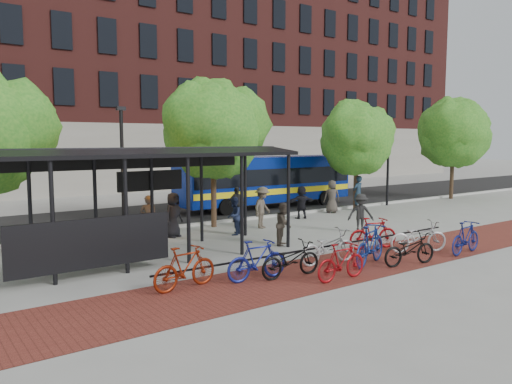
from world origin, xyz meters
TOP-DOWN VIEW (x-y plane):
  - ground at (0.00, 0.00)m, footprint 160.00×160.00m
  - asphalt_street at (0.00, 8.00)m, footprint 160.00×8.00m
  - curb at (0.00, 4.00)m, footprint 160.00×0.25m
  - brick_strip at (-2.00, -5.00)m, footprint 24.00×3.00m
  - bike_rack_rail at (-3.30, -4.10)m, footprint 12.00×0.05m
  - building_brick at (10.00, 26.00)m, footprint 55.00×14.00m
  - bus_shelter at (-8.13, -0.48)m, footprint 10.60×3.07m
  - tree_b at (-2.90, 3.35)m, footprint 5.15×4.20m
  - tree_c at (6.09, 3.35)m, footprint 4.66×3.80m
  - tree_d at (15.10, 3.35)m, footprint 5.39×4.40m
  - lamp_post_left at (-7.00, 3.60)m, footprint 0.35×0.20m
  - lamp_post_right at (9.00, 3.60)m, footprint 0.35×0.20m
  - bus at (2.65, 6.94)m, footprint 10.69×2.61m
  - bike_1 at (-8.39, -4.23)m, footprint 1.94×0.76m
  - bike_3 at (-6.40, -4.65)m, footprint 1.90×0.64m
  - bike_4 at (-5.47, -4.95)m, footprint 1.96×0.80m
  - bike_5 at (-4.54, -6.00)m, footprint 1.75×0.51m
  - bike_6 at (-3.56, -4.46)m, footprint 2.12×0.92m
  - bike_7 at (-2.62, -5.33)m, footprint 2.18×1.27m
  - bike_8 at (-1.67, -6.06)m, footprint 2.00×1.01m
  - bike_9 at (-0.77, -3.85)m, footprint 1.95×1.06m
  - bike_10 at (0.07, -5.10)m, footprint 2.18×1.50m
  - bike_11 at (1.14, -6.20)m, footprint 1.91×0.71m
  - pedestrian_0 at (-5.51, 2.21)m, footprint 1.02×0.87m
  - pedestrian_1 at (-6.69, 1.89)m, footprint 0.78×0.71m
  - pedestrian_2 at (-3.32, 1.19)m, footprint 0.95×0.94m
  - pedestrian_3 at (-1.46, 1.79)m, footprint 1.35×1.12m
  - pedestrian_4 at (-1.47, 3.79)m, footprint 0.99×0.46m
  - pedestrian_5 at (1.67, 2.81)m, footprint 1.55×0.82m
  - pedestrian_6 at (4.21, 3.29)m, footprint 1.00×0.89m
  - pedestrian_7 at (6.06, 3.18)m, footprint 0.73×0.52m
  - pedestrian_8 at (-2.92, -1.50)m, footprint 0.97×0.93m
  - pedestrian_9 at (1.15, -1.50)m, footprint 1.20×1.13m

SIDE VIEW (x-z plane):
  - ground at x=0.00m, z-range 0.00..0.00m
  - bike_rack_rail at x=-3.30m, z-range -0.47..0.47m
  - brick_strip at x=-2.00m, z-range 0.00..0.01m
  - asphalt_street at x=0.00m, z-range 0.00..0.01m
  - curb at x=0.00m, z-range 0.00..0.12m
  - bike_8 at x=-1.67m, z-range 0.00..1.00m
  - bike_4 at x=-5.47m, z-range 0.00..1.01m
  - bike_5 at x=-4.54m, z-range 0.00..1.05m
  - bike_6 at x=-3.56m, z-range 0.00..1.08m
  - bike_10 at x=0.07m, z-range 0.00..1.09m
  - bike_11 at x=1.14m, z-range 0.00..1.12m
  - bike_9 at x=-0.77m, z-range 0.00..1.13m
  - bike_3 at x=-6.40m, z-range 0.00..1.13m
  - bike_1 at x=-8.39m, z-range 0.00..1.14m
  - bike_7 at x=-2.62m, z-range 0.00..1.26m
  - pedestrian_2 at x=-3.32m, z-range 0.00..1.55m
  - pedestrian_8 at x=-2.92m, z-range 0.00..1.57m
  - pedestrian_5 at x=1.67m, z-range 0.00..1.60m
  - pedestrian_9 at x=1.15m, z-range 0.00..1.63m
  - pedestrian_4 at x=-1.47m, z-range 0.00..1.65m
  - pedestrian_6 at x=4.21m, z-range 0.00..1.73m
  - pedestrian_0 at x=-5.51m, z-range 0.00..1.77m
  - pedestrian_1 at x=-6.69m, z-range 0.00..1.78m
  - pedestrian_3 at x=-1.46m, z-range 0.00..1.81m
  - pedestrian_7 at x=6.06m, z-range 0.00..1.88m
  - bus at x=2.65m, z-range 0.21..3.10m
  - lamp_post_left at x=-7.00m, z-range 0.18..5.31m
  - lamp_post_right at x=9.00m, z-range 0.18..5.31m
  - bus_shelter at x=-8.13m, z-range 1.20..4.80m
  - tree_c at x=6.09m, z-range 1.09..7.02m
  - tree_b at x=-2.90m, z-range 1.22..7.69m
  - tree_d at x=15.10m, z-range 1.19..7.74m
  - building_brick at x=10.00m, z-range 0.00..20.00m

